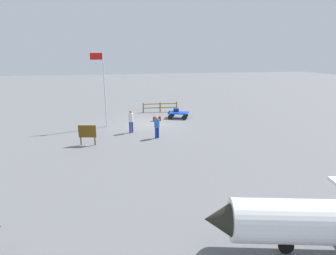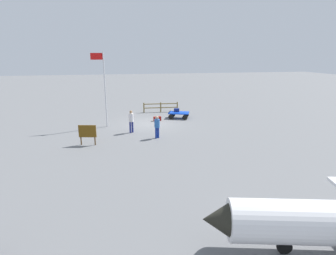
{
  "view_description": "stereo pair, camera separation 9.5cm",
  "coord_description": "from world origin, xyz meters",
  "px_view_note": "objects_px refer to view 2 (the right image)",
  "views": [
    {
      "loc": [
        3.3,
        22.57,
        5.67
      ],
      "look_at": [
        -0.23,
        6.0,
        1.19
      ],
      "focal_mm": 29.77,
      "sensor_mm": 36.0,
      "label": 1
    },
    {
      "loc": [
        3.2,
        22.59,
        5.67
      ],
      "look_at": [
        -0.23,
        6.0,
        1.19
      ],
      "focal_mm": 29.77,
      "sensor_mm": 36.0,
      "label": 2
    }
  ],
  "objects_px": {
    "suitcase_olive": "(177,110)",
    "signboard": "(87,132)",
    "luggage_cart": "(179,114)",
    "suitcase_grey": "(157,119)",
    "worker_lead": "(157,125)",
    "flagpole": "(104,84)",
    "worker_trailing": "(131,120)"
  },
  "relations": [
    {
      "from": "worker_trailing",
      "to": "luggage_cart",
      "type": "bearing_deg",
      "value": -139.2
    },
    {
      "from": "signboard",
      "to": "worker_lead",
      "type": "bearing_deg",
      "value": -172.75
    },
    {
      "from": "luggage_cart",
      "to": "suitcase_olive",
      "type": "distance_m",
      "value": 0.44
    },
    {
      "from": "worker_lead",
      "to": "flagpole",
      "type": "distance_m",
      "value": 5.84
    },
    {
      "from": "suitcase_olive",
      "to": "flagpole",
      "type": "distance_m",
      "value": 7.19
    },
    {
      "from": "luggage_cart",
      "to": "suitcase_grey",
      "type": "relative_size",
      "value": 3.07
    },
    {
      "from": "suitcase_grey",
      "to": "flagpole",
      "type": "distance_m",
      "value": 5.56
    },
    {
      "from": "suitcase_grey",
      "to": "signboard",
      "type": "height_order",
      "value": "signboard"
    },
    {
      "from": "suitcase_olive",
      "to": "worker_lead",
      "type": "relative_size",
      "value": 0.35
    },
    {
      "from": "worker_trailing",
      "to": "signboard",
      "type": "xyz_separation_m",
      "value": [
        2.96,
        2.34,
        -0.14
      ]
    },
    {
      "from": "suitcase_olive",
      "to": "flagpole",
      "type": "bearing_deg",
      "value": 18.01
    },
    {
      "from": "luggage_cart",
      "to": "suitcase_olive",
      "type": "xyz_separation_m",
      "value": [
        0.11,
        -0.31,
        0.29
      ]
    },
    {
      "from": "suitcase_olive",
      "to": "signboard",
      "type": "xyz_separation_m",
      "value": [
        7.42,
        6.59,
        0.14
      ]
    },
    {
      "from": "luggage_cart",
      "to": "suitcase_olive",
      "type": "bearing_deg",
      "value": -70.04
    },
    {
      "from": "luggage_cart",
      "to": "suitcase_grey",
      "type": "height_order",
      "value": "luggage_cart"
    },
    {
      "from": "worker_trailing",
      "to": "flagpole",
      "type": "bearing_deg",
      "value": -49.38
    },
    {
      "from": "suitcase_grey",
      "to": "worker_lead",
      "type": "bearing_deg",
      "value": 80.33
    },
    {
      "from": "luggage_cart",
      "to": "flagpole",
      "type": "bearing_deg",
      "value": 15.21
    },
    {
      "from": "luggage_cart",
      "to": "worker_trailing",
      "type": "xyz_separation_m",
      "value": [
        4.57,
        3.94,
        0.57
      ]
    },
    {
      "from": "worker_trailing",
      "to": "signboard",
      "type": "distance_m",
      "value": 3.78
    },
    {
      "from": "worker_lead",
      "to": "luggage_cart",
      "type": "bearing_deg",
      "value": -117.19
    },
    {
      "from": "suitcase_olive",
      "to": "signboard",
      "type": "height_order",
      "value": "signboard"
    },
    {
      "from": "worker_lead",
      "to": "worker_trailing",
      "type": "bearing_deg",
      "value": -46.96
    },
    {
      "from": "suitcase_olive",
      "to": "signboard",
      "type": "distance_m",
      "value": 9.93
    },
    {
      "from": "worker_lead",
      "to": "flagpole",
      "type": "xyz_separation_m",
      "value": [
        3.52,
        -3.95,
        2.48
      ]
    },
    {
      "from": "suitcase_olive",
      "to": "suitcase_grey",
      "type": "xyz_separation_m",
      "value": [
        1.95,
        0.92,
        -0.52
      ]
    },
    {
      "from": "flagpole",
      "to": "signboard",
      "type": "height_order",
      "value": "flagpole"
    },
    {
      "from": "worker_lead",
      "to": "flagpole",
      "type": "relative_size",
      "value": 0.27
    },
    {
      "from": "suitcase_olive",
      "to": "suitcase_grey",
      "type": "relative_size",
      "value": 0.82
    },
    {
      "from": "suitcase_olive",
      "to": "signboard",
      "type": "bearing_deg",
      "value": 41.64
    },
    {
      "from": "flagpole",
      "to": "luggage_cart",
      "type": "bearing_deg",
      "value": -164.79
    },
    {
      "from": "flagpole",
      "to": "worker_lead",
      "type": "bearing_deg",
      "value": 131.72
    }
  ]
}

